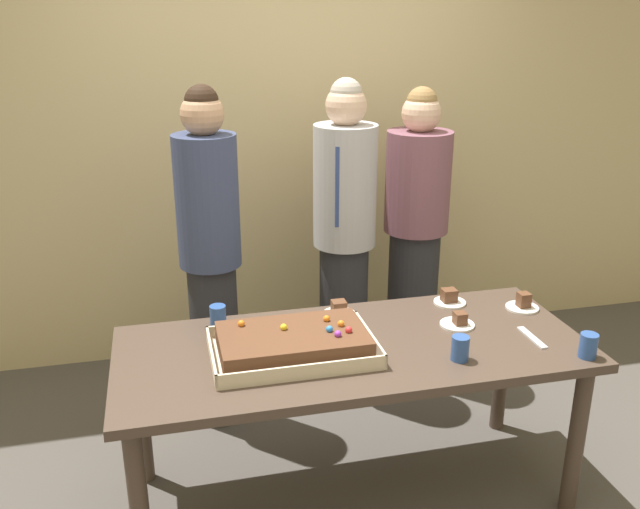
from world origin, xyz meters
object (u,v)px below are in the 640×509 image
at_px(cake_server_utensil, 532,338).
at_px(party_table, 352,363).
at_px(drink_cup_nearest, 218,317).
at_px(person_serving_front, 415,232).
at_px(plated_slice_far_right, 449,299).
at_px(drink_cup_far_end, 588,346).
at_px(person_striped_tie_right, 344,235).
at_px(plated_slice_near_right, 339,311).
at_px(drink_cup_middle, 460,348).
at_px(sheet_cake, 293,344).
at_px(plated_slice_near_left, 458,322).
at_px(plated_slice_far_left, 523,304).
at_px(person_green_shirt_behind, 210,255).

bearing_deg(cake_server_utensil, party_table, 170.66).
xyz_separation_m(drink_cup_nearest, person_serving_front, (1.18, 0.72, 0.07)).
distance_m(plated_slice_far_right, drink_cup_far_end, 0.69).
relative_size(party_table, person_striped_tie_right, 1.11).
distance_m(plated_slice_near_right, plated_slice_far_right, 0.54).
bearing_deg(drink_cup_middle, cake_server_utensil, 14.73).
xyz_separation_m(person_serving_front, person_striped_tie_right, (-0.44, -0.08, 0.04)).
distance_m(plated_slice_near_right, drink_cup_nearest, 0.54).
distance_m(party_table, person_serving_front, 1.22).
xyz_separation_m(party_table, drink_cup_nearest, (-0.52, 0.29, 0.14)).
relative_size(plated_slice_far_right, cake_server_utensil, 0.75).
bearing_deg(sheet_cake, drink_cup_middle, -17.38).
height_order(party_table, drink_cup_nearest, drink_cup_nearest).
bearing_deg(plated_slice_near_left, cake_server_utensil, -36.40).
height_order(sheet_cake, drink_cup_far_end, sheet_cake).
height_order(party_table, plated_slice_far_right, plated_slice_far_right).
relative_size(cake_server_utensil, person_striped_tie_right, 0.12).
xyz_separation_m(plated_slice_near_right, plated_slice_far_left, (0.84, -0.13, 0.00)).
bearing_deg(plated_slice_near_left, plated_slice_far_right, 75.35).
bearing_deg(party_table, cake_server_utensil, -9.34).
xyz_separation_m(sheet_cake, cake_server_utensil, (1.00, -0.10, -0.04)).
distance_m(plated_slice_far_right, person_green_shirt_behind, 1.17).
distance_m(cake_server_utensil, person_striped_tie_right, 1.19).
bearing_deg(drink_cup_far_end, sheet_cake, 165.36).
height_order(party_table, person_striped_tie_right, person_striped_tie_right).
distance_m(person_green_shirt_behind, person_striped_tie_right, 0.75).
relative_size(person_green_shirt_behind, person_striped_tie_right, 1.00).
height_order(drink_cup_far_end, person_striped_tie_right, person_striped_tie_right).
relative_size(sheet_cake, cake_server_utensil, 3.26).
relative_size(plated_slice_near_right, person_striped_tie_right, 0.09).
distance_m(sheet_cake, plated_slice_far_left, 1.13).
relative_size(plated_slice_near_right, person_green_shirt_behind, 0.09).
bearing_deg(cake_server_utensil, person_serving_front, 94.36).
height_order(plated_slice_far_right, person_serving_front, person_serving_front).
xyz_separation_m(drink_cup_far_end, person_striped_tie_right, (-0.65, 1.25, 0.11)).
height_order(plated_slice_far_right, person_green_shirt_behind, person_green_shirt_behind).
bearing_deg(plated_slice_near_left, drink_cup_middle, -113.51).
bearing_deg(plated_slice_near_left, person_green_shirt_behind, 145.06).
bearing_deg(plated_slice_near_right, drink_cup_far_end, -35.66).
height_order(plated_slice_far_left, drink_cup_middle, drink_cup_middle).
xyz_separation_m(plated_slice_near_left, drink_cup_far_end, (0.38, -0.38, 0.03)).
distance_m(plated_slice_near_left, person_serving_front, 0.97).
distance_m(sheet_cake, drink_cup_nearest, 0.41).
bearing_deg(person_striped_tie_right, cake_server_utensil, 52.98).
bearing_deg(plated_slice_far_right, person_green_shirt_behind, 156.33).
distance_m(drink_cup_middle, cake_server_utensil, 0.39).
height_order(plated_slice_near_right, cake_server_utensil, plated_slice_near_right).
bearing_deg(cake_server_utensil, plated_slice_far_right, 114.36).
height_order(party_table, person_serving_front, person_serving_front).
relative_size(plated_slice_near_right, cake_server_utensil, 0.75).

